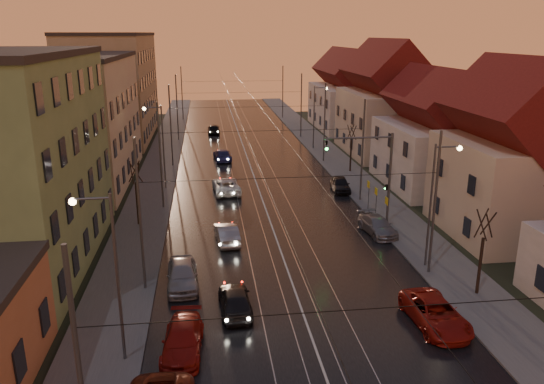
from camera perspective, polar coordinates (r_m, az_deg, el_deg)
name	(u,v)px	position (r m, az deg, el deg)	size (l,w,h in m)	color
ground	(324,373)	(24.71, 5.62, -18.81)	(160.00, 160.00, 0.00)	black
road	(249,162)	(61.44, -2.51, 3.25)	(16.00, 120.00, 0.04)	black
sidewalk_left	(161,164)	(61.46, -11.86, 2.96)	(4.00, 120.00, 0.15)	#4C4C4C
sidewalk_right	(333,159)	(62.99, 6.60, 3.54)	(4.00, 120.00, 0.15)	#4C4C4C
tram_rail_0	(230,162)	(61.30, -4.57, 3.21)	(0.06, 120.00, 0.03)	gray
tram_rail_1	(242,162)	(61.37, -3.23, 3.26)	(0.06, 120.00, 0.03)	gray
tram_rail_2	(255,161)	(61.49, -1.80, 3.30)	(0.06, 120.00, 0.03)	gray
tram_rail_3	(268,161)	(61.64, -0.47, 3.34)	(0.06, 120.00, 0.03)	gray
apartment_left_2	(75,122)	(55.68, -20.45, 7.08)	(10.00, 20.00, 12.00)	#B8A58E
apartment_left_3	(113,87)	(78.94, -16.71, 10.72)	(10.00, 24.00, 14.00)	#90805D
house_right_1	(513,162)	(41.79, 24.47, 2.94)	(8.67, 10.20, 10.80)	beige
house_right_2	(436,139)	(53.19, 17.22, 5.49)	(9.18, 12.24, 9.20)	beige
house_right_3	(385,106)	(66.78, 12.08, 9.03)	(9.18, 14.28, 11.50)	beige
house_right_4	(347,96)	(83.96, 8.04, 10.23)	(9.18, 16.32, 10.00)	beige
catenary_pole_l_1	(140,217)	(30.45, -14.01, -2.63)	(0.16, 0.16, 9.00)	#595B60
catenary_pole_r_1	(435,205)	(33.03, 17.09, -1.35)	(0.16, 0.16, 9.00)	#595B60
catenary_pole_l_2	(160,157)	(44.82, -11.91, 3.70)	(0.16, 0.16, 9.00)	#595B60
catenary_pole_r_2	(362,152)	(46.61, 9.70, 4.32)	(0.16, 0.16, 9.00)	#595B60
catenary_pole_l_3	(171,127)	(59.50, -10.83, 6.93)	(0.16, 0.16, 9.00)	#595B60
catenary_pole_r_3	(325,123)	(60.86, 5.67, 7.36)	(0.16, 0.16, 9.00)	#595B60
catenary_pole_l_4	(177,108)	(74.31, -10.17, 8.87)	(0.16, 0.16, 9.00)	#595B60
catenary_pole_r_4	(301,106)	(75.40, 3.16, 9.22)	(0.16, 0.16, 9.00)	#595B60
catenary_pole_l_5	(182,94)	(92.16, -9.66, 10.38)	(0.16, 0.16, 9.00)	#595B60
catenary_pole_r_5	(283,92)	(93.05, 1.16, 10.67)	(0.16, 0.16, 9.00)	#595B60
street_lamp_0	(109,263)	(23.93, -17.13, -7.31)	(1.75, 0.32, 8.00)	#595B60
street_lamp_1	(436,194)	(33.99, 17.25, -0.18)	(1.75, 0.32, 8.00)	#595B60
street_lamp_2	(160,139)	(50.64, -12.00, 5.62)	(1.75, 0.32, 8.00)	#595B60
street_lamp_3	(316,111)	(67.67, 4.80, 8.65)	(1.75, 0.32, 8.00)	#595B60
traffic_light_mast	(377,167)	(40.84, 11.28, 2.62)	(5.30, 0.32, 7.20)	#595B60
bare_tree_0	(137,195)	(41.65, -14.35, -0.33)	(1.09, 1.09, 5.11)	black
bare_tree_1	(481,255)	(31.90, 21.59, -6.31)	(1.09, 1.09, 5.11)	black
bare_tree_2	(351,150)	(56.91, 8.49, 4.54)	(1.09, 1.09, 5.11)	black
driving_car_0	(235,300)	(28.86, -3.98, -11.51)	(1.65, 4.10, 1.40)	black
driving_car_1	(227,233)	(37.87, -4.88, -4.47)	(1.43, 4.11, 1.36)	gray
driving_car_2	(226,186)	(49.53, -4.95, 0.69)	(2.31, 5.01, 1.39)	silver
driving_car_3	(222,155)	(62.28, -5.36, 3.99)	(1.88, 4.62, 1.34)	navy
driving_car_4	(214,129)	(79.25, -6.29, 6.75)	(1.72, 4.28, 1.46)	black
parked_left_2	(183,340)	(25.92, -9.59, -15.42)	(1.79, 4.40, 1.28)	maroon
parked_left_3	(182,275)	(31.85, -9.63, -8.75)	(1.79, 4.45, 1.52)	#939398
parked_right_0	(435,313)	(28.82, 17.16, -12.36)	(2.26, 4.90, 1.36)	maroon
parked_right_1	(377,226)	(40.13, 11.27, -3.56)	(1.78, 4.37, 1.27)	gray
parked_right_2	(340,184)	(50.29, 7.36, 0.83)	(1.59, 3.94, 1.34)	black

